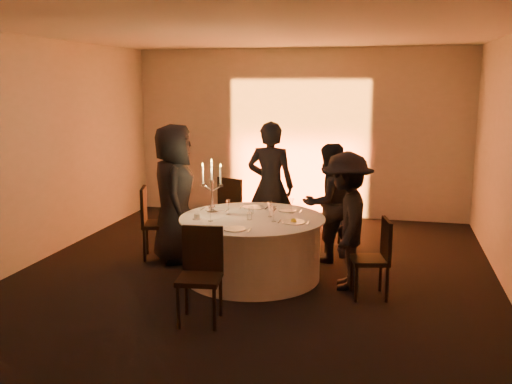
% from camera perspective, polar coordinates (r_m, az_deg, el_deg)
% --- Properties ---
extents(floor, '(7.00, 7.00, 0.00)m').
position_cam_1_polar(floor, '(7.25, -0.37, -8.47)').
color(floor, black).
rests_on(floor, ground).
extents(ceiling, '(7.00, 7.00, 0.00)m').
position_cam_1_polar(ceiling, '(6.86, -0.40, 15.88)').
color(ceiling, silver).
rests_on(ceiling, wall_back).
extents(wall_back, '(7.00, 0.00, 7.00)m').
position_cam_1_polar(wall_back, '(10.31, 4.30, 5.86)').
color(wall_back, beige).
rests_on(wall_back, floor).
extents(wall_front, '(7.00, 0.00, 7.00)m').
position_cam_1_polar(wall_front, '(3.65, -13.68, -3.81)').
color(wall_front, beige).
rests_on(wall_front, floor).
extents(wall_left, '(0.00, 7.00, 7.00)m').
position_cam_1_polar(wall_left, '(8.15, -21.38, 3.79)').
color(wall_left, beige).
rests_on(wall_left, floor).
extents(uplighter_fixture, '(0.25, 0.12, 0.10)m').
position_cam_1_polar(uplighter_fixture, '(10.25, 3.92, -2.39)').
color(uplighter_fixture, black).
rests_on(uplighter_fixture, floor).
extents(banquet_table, '(1.80, 1.80, 0.77)m').
position_cam_1_polar(banquet_table, '(7.13, -0.38, -5.56)').
color(banquet_table, black).
rests_on(banquet_table, floor).
extents(chair_left, '(0.55, 0.55, 1.00)m').
position_cam_1_polar(chair_left, '(7.98, -10.30, -2.61)').
color(chair_left, black).
rests_on(chair_left, floor).
extents(chair_back_left, '(0.57, 0.57, 1.00)m').
position_cam_1_polar(chair_back_left, '(8.65, -2.17, -1.36)').
color(chair_back_left, black).
rests_on(chair_back_left, floor).
extents(chair_back_right, '(0.59, 0.59, 0.99)m').
position_cam_1_polar(chair_back_right, '(8.30, 7.96, -2.05)').
color(chair_back_right, black).
rests_on(chair_back_right, floor).
extents(chair_right, '(0.48, 0.48, 0.91)m').
position_cam_1_polar(chair_right, '(6.59, 11.95, -6.06)').
color(chair_right, black).
rests_on(chair_right, floor).
extents(chair_front, '(0.47, 0.47, 0.97)m').
position_cam_1_polar(chair_front, '(5.87, -5.53, -7.64)').
color(chair_front, black).
rests_on(chair_front, floor).
extents(guest_left, '(0.87, 1.06, 1.87)m').
position_cam_1_polar(guest_left, '(7.76, -8.18, -0.14)').
color(guest_left, black).
rests_on(guest_left, floor).
extents(guest_back_left, '(0.69, 0.47, 1.87)m').
position_cam_1_polar(guest_back_left, '(8.20, 1.45, 0.58)').
color(guest_back_left, black).
rests_on(guest_back_left, floor).
extents(guest_back_right, '(0.99, 0.98, 1.61)m').
position_cam_1_polar(guest_back_right, '(7.76, 7.24, -1.08)').
color(guest_back_right, black).
rests_on(guest_back_right, floor).
extents(guest_right, '(0.68, 1.09, 1.63)m').
position_cam_1_polar(guest_right, '(6.76, 8.98, -2.86)').
color(guest_right, black).
rests_on(guest_right, floor).
extents(plate_left, '(0.36, 0.26, 0.01)m').
position_cam_1_polar(plate_left, '(7.44, -4.14, -1.76)').
color(plate_left, white).
rests_on(plate_left, banquet_table).
extents(plate_back_left, '(0.36, 0.28, 0.01)m').
position_cam_1_polar(plate_back_left, '(7.54, -0.21, -1.55)').
color(plate_back_left, white).
rests_on(plate_back_left, banquet_table).
extents(plate_back_right, '(0.35, 0.25, 0.01)m').
position_cam_1_polar(plate_back_right, '(7.38, 3.19, -1.86)').
color(plate_back_right, white).
rests_on(plate_back_right, banquet_table).
extents(plate_right, '(0.36, 0.28, 0.08)m').
position_cam_1_polar(plate_right, '(6.77, 3.79, -2.95)').
color(plate_right, white).
rests_on(plate_right, banquet_table).
extents(plate_front, '(0.36, 0.25, 0.01)m').
position_cam_1_polar(plate_front, '(6.45, -2.15, -3.73)').
color(plate_front, white).
rests_on(plate_front, banquet_table).
extents(coffee_cup, '(0.11, 0.11, 0.07)m').
position_cam_1_polar(coffee_cup, '(6.97, -5.93, -2.47)').
color(coffee_cup, white).
rests_on(coffee_cup, banquet_table).
extents(candelabra, '(0.29, 0.14, 0.70)m').
position_cam_1_polar(candelabra, '(7.22, -4.42, -0.23)').
color(candelabra, silver).
rests_on(candelabra, banquet_table).
extents(wine_glass_a, '(0.07, 0.07, 0.19)m').
position_cam_1_polar(wine_glass_a, '(7.02, 1.41, -1.40)').
color(wine_glass_a, silver).
rests_on(wine_glass_a, banquet_table).
extents(wine_glass_b, '(0.07, 0.07, 0.19)m').
position_cam_1_polar(wine_glass_b, '(6.82, -4.59, -1.82)').
color(wine_glass_b, silver).
rests_on(wine_glass_b, banquet_table).
extents(wine_glass_c, '(0.07, 0.07, 0.19)m').
position_cam_1_polar(wine_glass_c, '(7.22, 3.61, -1.08)').
color(wine_glass_c, silver).
rests_on(wine_glass_c, banquet_table).
extents(wine_glass_d, '(0.07, 0.07, 0.19)m').
position_cam_1_polar(wine_glass_d, '(7.15, -2.80, -1.19)').
color(wine_glass_d, silver).
rests_on(wine_glass_d, banquet_table).
extents(wine_glass_e, '(0.07, 0.07, 0.19)m').
position_cam_1_polar(wine_glass_e, '(6.78, 1.79, -1.86)').
color(wine_glass_e, silver).
rests_on(wine_glass_e, banquet_table).
extents(tumbler_a, '(0.07, 0.07, 0.09)m').
position_cam_1_polar(tumbler_a, '(6.89, -0.66, -2.43)').
color(tumbler_a, silver).
rests_on(tumbler_a, banquet_table).
extents(tumbler_b, '(0.07, 0.07, 0.09)m').
position_cam_1_polar(tumbler_b, '(7.22, -0.50, -1.81)').
color(tumbler_b, silver).
rests_on(tumbler_b, banquet_table).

